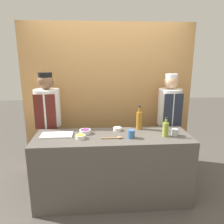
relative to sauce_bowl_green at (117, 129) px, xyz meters
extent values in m
plane|color=#4C4742|center=(-0.08, -0.20, -0.93)|extent=(14.00, 14.00, 0.00)
cube|color=#B7844C|center=(-0.08, 0.77, 0.27)|extent=(2.74, 0.18, 2.40)
cube|color=#514C47|center=(-0.08, -0.20, -0.48)|extent=(2.01, 0.65, 0.90)
cylinder|color=silver|center=(0.00, 0.00, 0.00)|extent=(0.11, 0.11, 0.04)
cylinder|color=green|center=(0.00, 0.00, 0.01)|extent=(0.09, 0.09, 0.01)
cylinder|color=silver|center=(-0.48, -0.27, 0.00)|extent=(0.12, 0.12, 0.05)
cylinder|color=yellow|center=(-0.48, -0.27, 0.01)|extent=(0.10, 0.10, 0.01)
cylinder|color=silver|center=(-0.43, -0.09, 0.00)|extent=(0.15, 0.15, 0.05)
cylinder|color=#703384|center=(-0.43, -0.09, 0.02)|extent=(0.12, 0.12, 0.02)
cube|color=white|center=(-0.79, -0.15, -0.01)|extent=(0.40, 0.21, 0.02)
cylinder|color=#9E661E|center=(0.31, 0.04, 0.10)|extent=(0.08, 0.08, 0.24)
cylinder|color=#9E661E|center=(0.31, 0.04, 0.25)|extent=(0.03, 0.03, 0.07)
cylinder|color=black|center=(0.31, 0.04, 0.30)|extent=(0.04, 0.04, 0.02)
cylinder|color=olive|center=(0.58, -0.27, 0.07)|extent=(0.08, 0.08, 0.18)
cylinder|color=olive|center=(0.58, -0.27, 0.18)|extent=(0.03, 0.03, 0.06)
cylinder|color=black|center=(0.58, -0.27, 0.22)|extent=(0.03, 0.03, 0.02)
cylinder|color=#B7B7BC|center=(0.72, -0.25, 0.02)|extent=(0.08, 0.08, 0.09)
cylinder|color=#386093|center=(0.14, -0.29, 0.03)|extent=(0.09, 0.09, 0.10)
cylinder|color=#B2844C|center=(-0.13, -0.30, -0.02)|extent=(0.22, 0.02, 0.02)
ellipsoid|color=#B2844C|center=(0.00, -0.30, -0.01)|extent=(0.06, 0.05, 0.02)
cylinder|color=#28282D|center=(-1.00, 0.37, -0.49)|extent=(0.27, 0.27, 0.89)
cylinder|color=silver|center=(-1.00, 0.37, 0.23)|extent=(0.37, 0.37, 0.54)
cube|color=#561E19|center=(-1.00, 0.20, 0.21)|extent=(0.30, 0.02, 0.50)
sphere|color=brown|center=(-1.00, 0.37, 0.61)|extent=(0.23, 0.23, 0.23)
cylinder|color=black|center=(-1.00, 0.37, 0.70)|extent=(0.19, 0.19, 0.08)
cylinder|color=#28282D|center=(0.84, 0.37, -0.50)|extent=(0.25, 0.25, 0.86)
cylinder|color=silver|center=(0.84, 0.37, 0.21)|extent=(0.35, 0.35, 0.55)
cube|color=#232838|center=(0.84, 0.21, 0.19)|extent=(0.28, 0.02, 0.50)
sphere|color=tan|center=(0.84, 0.37, 0.59)|extent=(0.22, 0.22, 0.22)
cylinder|color=white|center=(0.84, 0.37, 0.67)|extent=(0.18, 0.18, 0.08)
camera|label=1|loc=(-0.29, -2.82, 0.97)|focal=35.00mm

